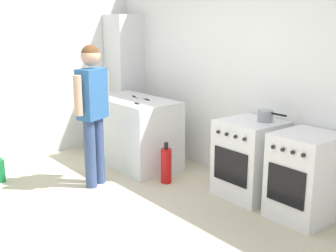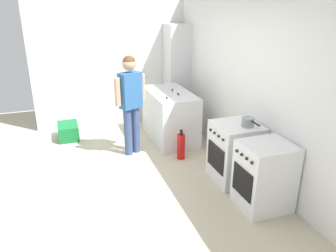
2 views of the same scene
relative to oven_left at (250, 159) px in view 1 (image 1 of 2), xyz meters
The scene contains 13 objects.
ground_plane 1.67m from the oven_left, 102.51° to the right, with size 8.00×8.00×0.00m, color beige.
back_wall 1.01m from the oven_left, 133.25° to the left, with size 6.00×0.10×2.60m, color white.
side_wall_left 3.29m from the oven_left, 158.23° to the right, with size 0.10×3.10×2.60m, color white.
counter_unit 1.74m from the oven_left, 167.46° to the right, with size 1.30×0.70×0.90m, color silver.
oven_left is the anchor object (origin of this frame).
oven_right 0.70m from the oven_left, ahead, with size 0.54×0.62×0.85m.
pot 0.51m from the oven_left, 35.27° to the left, with size 0.35×0.17×0.12m.
knife_utility 1.84m from the oven_left, 169.76° to the right, with size 0.25×0.12×0.01m.
knife_paring 1.64m from the oven_left, 169.36° to the right, with size 0.21×0.06×0.01m.
knife_chef 1.47m from the oven_left, 155.38° to the right, with size 0.31×0.10×0.01m.
person 1.86m from the oven_left, 138.73° to the right, with size 0.32×0.53×1.64m.
fire_extinguisher 1.01m from the oven_left, 151.22° to the right, with size 0.13×0.13×0.50m.
larder_cabinet 2.71m from the oven_left, behind, with size 0.48×0.44×2.00m, color silver.
Camera 1 is at (3.23, -1.85, 1.86)m, focal length 45.00 mm.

